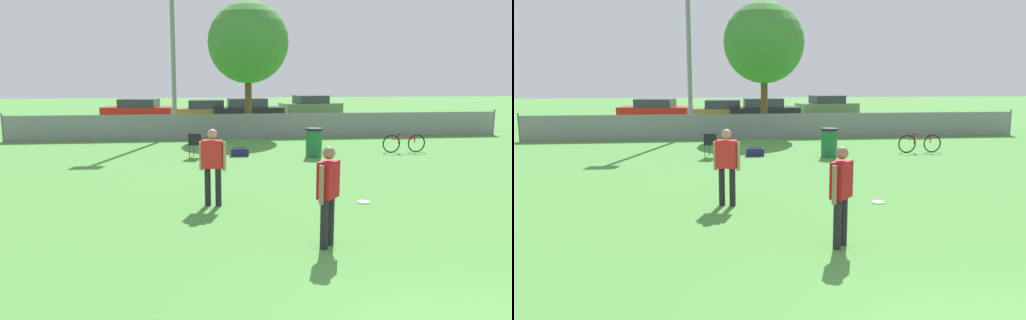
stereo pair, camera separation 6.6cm
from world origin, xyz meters
The scene contains 14 objects.
fence_backline centered at (0.00, 18.00, 0.55)m, with size 22.10×0.07×1.21m.
light_pole centered at (-3.90, 19.21, 5.32)m, with size 0.90×0.36×9.09m.
tree_near_pole centered at (-0.46, 19.55, 4.26)m, with size 3.76×3.76×6.15m.
player_thrower_red centered at (-2.58, 6.48, 0.96)m, with size 0.56×0.33×1.66m.
player_defender_red centered at (-0.83, 3.65, 0.96)m, with size 0.44×0.47×1.66m.
frisbee_disc centered at (0.72, 6.35, 0.01)m, with size 0.28×0.28×0.03m.
folding_chair_sideline centered at (-2.93, 12.94, 0.50)m, with size 0.58×0.58×0.84m.
bicycle_sideline centered at (4.56, 13.21, 0.34)m, with size 1.62×0.44×0.71m.
trash_bin centered at (1.08, 12.65, 0.50)m, with size 0.57×0.57×0.99m.
gear_bag_sideline centered at (-1.43, 13.15, 0.14)m, with size 0.60×0.33×0.30m.
parked_car_red centered at (-6.46, 27.85, 0.65)m, with size 4.64×2.58×1.34m.
parked_car_tan centered at (-2.29, 25.83, 0.66)m, with size 4.03×1.92×1.35m.
parked_car_dark centered at (0.11, 25.75, 0.70)m, with size 4.36×2.17×1.43m.
parked_car_olive centered at (4.94, 29.88, 0.69)m, with size 4.36×2.52×1.42m.
Camera 2 is at (-2.84, -3.97, 2.76)m, focal length 35.00 mm.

